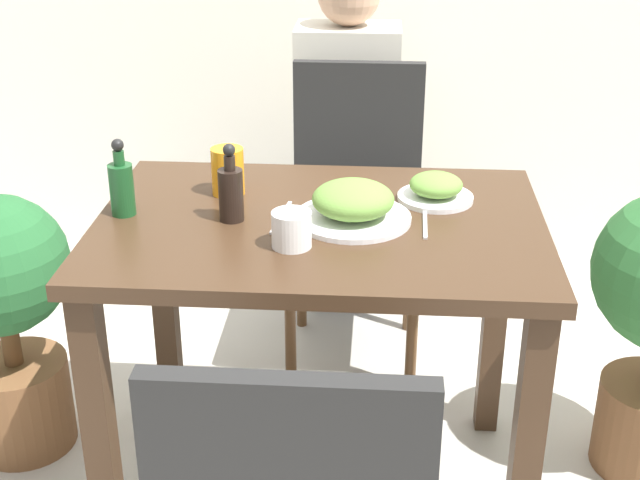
# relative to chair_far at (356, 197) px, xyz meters

# --- Properties ---
(dining_table) EXTENTS (1.00, 0.70, 0.75)m
(dining_table) POSITION_rel_chair_far_xyz_m (-0.06, -0.73, 0.11)
(dining_table) COLOR #3D2819
(dining_table) RESTS_ON ground_plane
(chair_far) EXTENTS (0.42, 0.42, 0.91)m
(chair_far) POSITION_rel_chair_far_xyz_m (0.00, 0.00, 0.00)
(chair_far) COLOR black
(chair_far) RESTS_ON ground_plane
(food_plate) EXTENTS (0.26, 0.26, 0.09)m
(food_plate) POSITION_rel_chair_far_xyz_m (0.01, -0.73, 0.28)
(food_plate) COLOR white
(food_plate) RESTS_ON dining_table
(side_plate) EXTENTS (0.18, 0.18, 0.07)m
(side_plate) POSITION_rel_chair_far_xyz_m (0.20, -0.59, 0.26)
(side_plate) COLOR white
(side_plate) RESTS_ON dining_table
(drink_cup) EXTENTS (0.08, 0.08, 0.08)m
(drink_cup) POSITION_rel_chair_far_xyz_m (-0.11, -0.87, 0.27)
(drink_cup) COLOR white
(drink_cup) RESTS_ON dining_table
(juice_glass) EXTENTS (0.08, 0.08, 0.11)m
(juice_glass) POSITION_rel_chair_far_xyz_m (-0.29, -0.59, 0.29)
(juice_glass) COLOR orange
(juice_glass) RESTS_ON dining_table
(sauce_bottle) EXTENTS (0.05, 0.05, 0.18)m
(sauce_bottle) POSITION_rel_chair_far_xyz_m (-0.50, -0.72, 0.30)
(sauce_bottle) COLOR #194C23
(sauce_bottle) RESTS_ON dining_table
(condiment_bottle) EXTENTS (0.05, 0.05, 0.18)m
(condiment_bottle) POSITION_rel_chair_far_xyz_m (-0.25, -0.74, 0.30)
(condiment_bottle) COLOR black
(condiment_bottle) RESTS_ON dining_table
(fork_utensil) EXTENTS (0.03, 0.18, 0.00)m
(fork_utensil) POSITION_rel_chair_far_xyz_m (-0.15, -0.73, 0.24)
(fork_utensil) COLOR silver
(fork_utensil) RESTS_ON dining_table
(spoon_utensil) EXTENTS (0.01, 0.18, 0.00)m
(spoon_utensil) POSITION_rel_chair_far_xyz_m (0.17, -0.73, 0.24)
(spoon_utensil) COLOR silver
(spoon_utensil) RESTS_ON dining_table
(potted_plant_left) EXTENTS (0.36, 0.36, 0.73)m
(potted_plant_left) POSITION_rel_chair_far_xyz_m (-0.88, -0.59, -0.09)
(potted_plant_left) COLOR brown
(potted_plant_left) RESTS_ON ground_plane
(person_figure) EXTENTS (0.34, 0.22, 1.17)m
(person_figure) POSITION_rel_chair_far_xyz_m (-0.04, 0.34, 0.06)
(person_figure) COLOR #2D3347
(person_figure) RESTS_ON ground_plane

